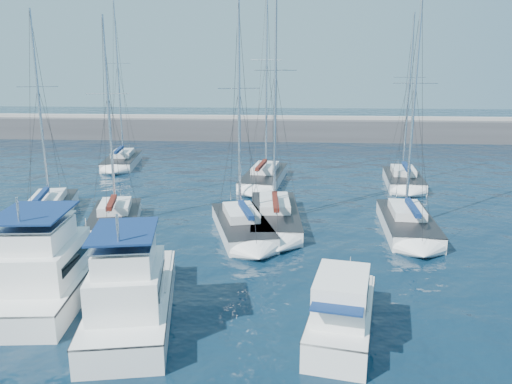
# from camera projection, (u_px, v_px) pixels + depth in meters

# --- Properties ---
(ground) EXTENTS (220.00, 220.00, 0.00)m
(ground) POSITION_uv_depth(u_px,v_px,m) (196.00, 294.00, 23.37)
(ground) COLOR black
(ground) RESTS_ON ground
(breakwater) EXTENTS (160.00, 6.00, 4.45)m
(breakwater) POSITION_uv_depth(u_px,v_px,m) (263.00, 132.00, 73.41)
(breakwater) COLOR #424244
(breakwater) RESTS_ON ground
(motor_yacht_port_inner) EXTENTS (4.82, 10.25, 4.69)m
(motor_yacht_port_inner) POSITION_uv_depth(u_px,v_px,m) (49.00, 271.00, 23.14)
(motor_yacht_port_inner) COLOR white
(motor_yacht_port_inner) RESTS_ON ground
(motor_yacht_stbd_inner) EXTENTS (4.83, 9.40, 4.69)m
(motor_yacht_stbd_inner) POSITION_uv_depth(u_px,v_px,m) (131.00, 296.00, 20.65)
(motor_yacht_stbd_inner) COLOR white
(motor_yacht_stbd_inner) RESTS_ON ground
(motor_yacht_stbd_outer) EXTENTS (3.45, 6.68, 3.20)m
(motor_yacht_stbd_outer) POSITION_uv_depth(u_px,v_px,m) (342.00, 314.00, 19.54)
(motor_yacht_stbd_outer) COLOR white
(motor_yacht_stbd_outer) RESTS_ON ground
(sailboat_mid_a) EXTENTS (5.29, 9.18, 14.47)m
(sailboat_mid_a) POSITION_uv_depth(u_px,v_px,m) (48.00, 210.00, 35.35)
(sailboat_mid_a) COLOR white
(sailboat_mid_a) RESTS_ON ground
(sailboat_mid_b) EXTENTS (4.66, 7.66, 13.86)m
(sailboat_mid_b) POSITION_uv_depth(u_px,v_px,m) (115.00, 218.00, 33.28)
(sailboat_mid_b) COLOR white
(sailboat_mid_b) RESTS_ON ground
(sailboat_mid_c) EXTENTS (5.06, 8.63, 14.52)m
(sailboat_mid_c) POSITION_uv_depth(u_px,v_px,m) (242.00, 225.00, 31.82)
(sailboat_mid_c) COLOR white
(sailboat_mid_c) RESTS_ON ground
(sailboat_mid_d) EXTENTS (3.82, 9.85, 16.30)m
(sailboat_mid_d) POSITION_uv_depth(u_px,v_px,m) (274.00, 215.00, 33.99)
(sailboat_mid_d) COLOR white
(sailboat_mid_d) RESTS_ON ground
(sailboat_mid_e) EXTENTS (3.47, 8.59, 15.01)m
(sailboat_mid_e) POSITION_uv_depth(u_px,v_px,m) (407.00, 223.00, 32.37)
(sailboat_mid_e) COLOR white
(sailboat_mid_e) RESTS_ON ground
(sailboat_back_a) EXTENTS (4.37, 9.00, 17.28)m
(sailboat_back_a) POSITION_uv_depth(u_px,v_px,m) (122.00, 160.00, 53.87)
(sailboat_back_a) COLOR white
(sailboat_back_a) RESTS_ON ground
(sailboat_back_b) EXTENTS (4.18, 10.10, 17.63)m
(sailboat_back_b) POSITION_uv_depth(u_px,v_px,m) (264.00, 177.00, 45.94)
(sailboat_back_b) COLOR white
(sailboat_back_b) RESTS_ON ground
(sailboat_back_c) EXTENTS (3.75, 7.99, 15.20)m
(sailboat_back_c) POSITION_uv_depth(u_px,v_px,m) (403.00, 179.00, 44.82)
(sailboat_back_c) COLOR white
(sailboat_back_c) RESTS_ON ground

